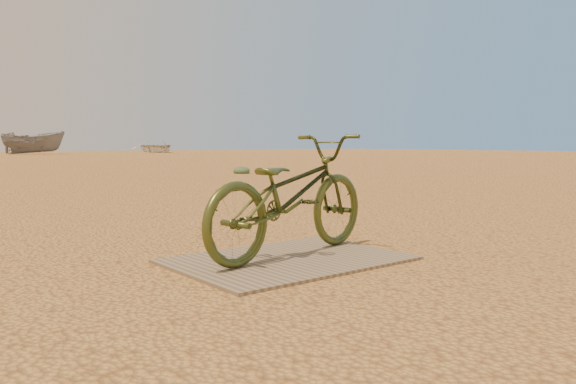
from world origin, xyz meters
TOP-DOWN VIEW (x-y plane):
  - ground at (0.00, 0.00)m, footprint 120.00×120.00m
  - plywood_board at (-0.24, 0.23)m, footprint 1.61×1.15m
  - bicycle at (-0.16, 0.30)m, footprint 1.78×0.90m
  - boat_mid_right at (9.13, 43.72)m, footprint 4.95×3.42m
  - boat_far_right at (20.55, 46.10)m, footprint 4.59×5.91m
  - kale_b at (6.05, 10.18)m, footprint 0.47×0.47m

SIDE VIEW (x-z plane):
  - ground at x=0.00m, z-range 0.00..0.00m
  - kale_b at x=6.05m, z-range -0.13..0.13m
  - plywood_board at x=-0.24m, z-range 0.00..0.02m
  - bicycle at x=-0.16m, z-range 0.02..0.91m
  - boat_far_right at x=20.55m, z-range 0.00..1.12m
  - boat_mid_right at x=9.13m, z-range 0.00..1.79m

